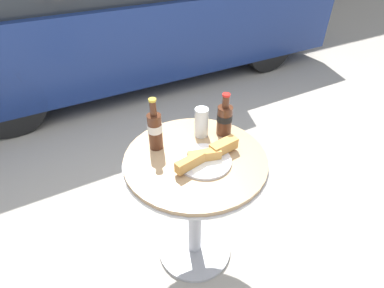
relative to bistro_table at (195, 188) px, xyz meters
The scene contains 7 objects.
ground_plane 0.50m from the bistro_table, ahead, with size 30.00×30.00×0.00m, color #A8A093.
bistro_table is the anchor object (origin of this frame).
cola_bottle_left 0.35m from the bistro_table, 129.21° to the left, with size 0.06×0.06×0.25m.
cola_bottle_right 0.36m from the bistro_table, 23.85° to the left, with size 0.07×0.07×0.21m.
drinking_glass 0.31m from the bistro_table, 51.23° to the left, with size 0.07×0.07×0.14m.
lunch_plate_near 0.22m from the bistro_table, 59.46° to the right, with size 0.32×0.23×0.06m.
parked_car 2.61m from the bistro_table, 77.80° to the left, with size 4.56×1.67×1.47m.
Camera 1 is at (-0.50, -0.88, 1.54)m, focal length 28.00 mm.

